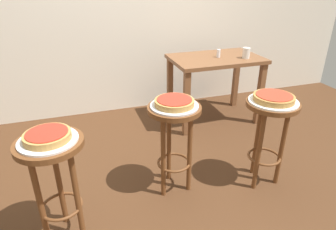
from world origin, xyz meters
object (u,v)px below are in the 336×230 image
at_px(cup_near_edge, 246,53).
at_px(serving_plate_middle, 273,101).
at_px(dining_table, 215,68).
at_px(stool_foreground, 54,168).
at_px(pizza_leftside, 174,102).
at_px(stool_leftside, 174,130).
at_px(pizza_foreground, 47,136).
at_px(serving_plate_foreground, 48,140).
at_px(stool_middle, 269,125).
at_px(condiment_shaker, 218,53).
at_px(serving_plate_leftside, 174,106).
at_px(pizza_middle, 274,98).

bearing_deg(cup_near_edge, serving_plate_middle, -111.57).
bearing_deg(dining_table, cup_near_edge, -26.95).
relative_size(stool_foreground, pizza_leftside, 2.53).
height_order(stool_leftside, cup_near_edge, cup_near_edge).
bearing_deg(pizza_foreground, stool_foreground, 0.00).
distance_m(stool_foreground, dining_table, 2.11).
relative_size(serving_plate_foreground, stool_middle, 0.47).
relative_size(pizza_foreground, stool_leftside, 0.37).
distance_m(pizza_leftside, dining_table, 1.35).
bearing_deg(stool_middle, stool_foreground, -177.24).
height_order(stool_foreground, pizza_foreground, pizza_foreground).
bearing_deg(stool_leftside, serving_plate_middle, -12.01).
bearing_deg(cup_near_edge, condiment_shaker, 154.10).
bearing_deg(pizza_foreground, serving_plate_middle, 2.76).
relative_size(serving_plate_foreground, serving_plate_leftside, 0.96).
relative_size(stool_leftside, cup_near_edge, 6.37).
distance_m(pizza_foreground, dining_table, 2.11).
bearing_deg(pizza_foreground, serving_plate_foreground, 180.00).
xyz_separation_m(serving_plate_foreground, cup_near_edge, (1.96, 1.13, 0.08)).
distance_m(pizza_leftside, condiment_shaker, 1.35).
height_order(stool_middle, pizza_middle, pizza_middle).
xyz_separation_m(stool_middle, pizza_middle, (0.00, 0.00, 0.22)).
bearing_deg(pizza_leftside, cup_near_edge, 38.56).
bearing_deg(serving_plate_middle, pizza_leftside, 167.99).
distance_m(stool_middle, pizza_middle, 0.22).
xyz_separation_m(serving_plate_leftside, dining_table, (0.85, 1.04, -0.11)).
bearing_deg(stool_middle, pizza_foreground, -177.24).
relative_size(serving_plate_leftside, dining_table, 0.35).
bearing_deg(serving_plate_leftside, condiment_shaker, 49.80).
bearing_deg(condiment_shaker, pizza_leftside, -130.20).
bearing_deg(serving_plate_leftside, pizza_leftside, 0.00).
xyz_separation_m(serving_plate_leftside, cup_near_edge, (1.13, 0.90, 0.08)).
xyz_separation_m(pizza_foreground, serving_plate_leftside, (0.83, 0.23, -0.03)).
relative_size(serving_plate_middle, pizza_middle, 1.22).
distance_m(serving_plate_foreground, pizza_middle, 1.55).
height_order(serving_plate_middle, cup_near_edge, cup_near_edge).
bearing_deg(stool_middle, dining_table, 83.51).
bearing_deg(cup_near_edge, pizza_foreground, -150.12).
bearing_deg(stool_leftside, pizza_leftside, 0.00).
xyz_separation_m(stool_leftside, pizza_leftside, (0.00, 0.00, 0.22)).
bearing_deg(stool_foreground, pizza_middle, 2.76).
height_order(pizza_middle, pizza_leftside, same).
distance_m(pizza_foreground, pizza_leftside, 0.86).
bearing_deg(stool_middle, pizza_leftside, 167.99).
bearing_deg(pizza_foreground, condiment_shaker, 36.41).
distance_m(stool_foreground, condiment_shaker, 2.13).
relative_size(stool_foreground, serving_plate_middle, 1.98).
bearing_deg(cup_near_edge, dining_table, 153.05).
bearing_deg(serving_plate_leftside, stool_foreground, -164.77).
bearing_deg(pizza_middle, stool_foreground, -177.24).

